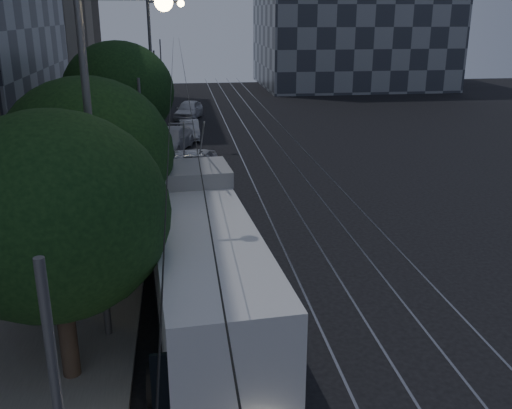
{
  "coord_description": "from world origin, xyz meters",
  "views": [
    {
      "loc": [
        -3.56,
        -16.56,
        8.78
      ],
      "look_at": [
        -0.99,
        2.35,
        2.35
      ],
      "focal_mm": 40.0,
      "sensor_mm": 36.0,
      "label": 1
    }
  ],
  "objects_px": {
    "car_white_a": "(196,164)",
    "car_white_d": "(189,110)",
    "car_white_b": "(171,140)",
    "streetlamp_near": "(107,139)",
    "pickup_silver": "(189,170)",
    "car_white_c": "(190,130)",
    "trolleybus": "(200,259)",
    "streetlamp_far": "(157,59)"
  },
  "relations": [
    {
      "from": "trolleybus",
      "to": "car_white_d",
      "type": "height_order",
      "value": "trolleybus"
    },
    {
      "from": "car_white_a",
      "to": "streetlamp_far",
      "type": "bearing_deg",
      "value": 122.26
    },
    {
      "from": "pickup_silver",
      "to": "car_white_d",
      "type": "distance_m",
      "value": 20.38
    },
    {
      "from": "pickup_silver",
      "to": "car_white_c",
      "type": "distance_m",
      "value": 12.16
    },
    {
      "from": "car_white_a",
      "to": "car_white_b",
      "type": "height_order",
      "value": "car_white_a"
    },
    {
      "from": "streetlamp_far",
      "to": "car_white_d",
      "type": "bearing_deg",
      "value": 79.64
    },
    {
      "from": "car_white_a",
      "to": "streetlamp_far",
      "type": "relative_size",
      "value": 0.45
    },
    {
      "from": "pickup_silver",
      "to": "car_white_c",
      "type": "xyz_separation_m",
      "value": [
        0.3,
        12.15,
        -0.22
      ]
    },
    {
      "from": "pickup_silver",
      "to": "streetlamp_near",
      "type": "relative_size",
      "value": 0.66
    },
    {
      "from": "car_white_b",
      "to": "streetlamp_near",
      "type": "bearing_deg",
      "value": -75.32
    },
    {
      "from": "streetlamp_far",
      "to": "pickup_silver",
      "type": "bearing_deg",
      "value": -79.55
    },
    {
      "from": "car_white_a",
      "to": "car_white_c",
      "type": "relative_size",
      "value": 1.12
    },
    {
      "from": "pickup_silver",
      "to": "car_white_c",
      "type": "relative_size",
      "value": 1.6
    },
    {
      "from": "trolleybus",
      "to": "car_white_a",
      "type": "xyz_separation_m",
      "value": [
        0.41,
        15.43,
        -1.05
      ]
    },
    {
      "from": "car_white_b",
      "to": "streetlamp_near",
      "type": "xyz_separation_m",
      "value": [
        -1.24,
        -23.23,
        5.01
      ]
    },
    {
      "from": "pickup_silver",
      "to": "streetlamp_far",
      "type": "height_order",
      "value": "streetlamp_far"
    },
    {
      "from": "trolleybus",
      "to": "streetlamp_near",
      "type": "xyz_separation_m",
      "value": [
        -2.28,
        -1.12,
        3.96
      ]
    },
    {
      "from": "car_white_b",
      "to": "streetlamp_near",
      "type": "height_order",
      "value": "streetlamp_near"
    },
    {
      "from": "pickup_silver",
      "to": "car_white_a",
      "type": "relative_size",
      "value": 1.42
    },
    {
      "from": "pickup_silver",
      "to": "streetlamp_near",
      "type": "bearing_deg",
      "value": -103.44
    },
    {
      "from": "streetlamp_far",
      "to": "car_white_c",
      "type": "bearing_deg",
      "value": 58.58
    },
    {
      "from": "car_white_c",
      "to": "streetlamp_near",
      "type": "xyz_separation_m",
      "value": [
        -2.56,
        -26.99,
        5.11
      ]
    },
    {
      "from": "car_white_d",
      "to": "streetlamp_far",
      "type": "bearing_deg",
      "value": -86.73
    },
    {
      "from": "pickup_silver",
      "to": "streetlamp_near",
      "type": "height_order",
      "value": "streetlamp_near"
    },
    {
      "from": "trolleybus",
      "to": "streetlamp_far",
      "type": "bearing_deg",
      "value": 89.81
    },
    {
      "from": "trolleybus",
      "to": "car_white_c",
      "type": "distance_m",
      "value": 25.89
    },
    {
      "from": "trolleybus",
      "to": "streetlamp_far",
      "type": "distance_m",
      "value": 23.1
    },
    {
      "from": "pickup_silver",
      "to": "trolleybus",
      "type": "bearing_deg",
      "value": -94.69
    },
    {
      "from": "pickup_silver",
      "to": "car_white_a",
      "type": "height_order",
      "value": "pickup_silver"
    },
    {
      "from": "streetlamp_near",
      "to": "car_white_c",
      "type": "bearing_deg",
      "value": 84.58
    },
    {
      "from": "car_white_a",
      "to": "pickup_silver",
      "type": "bearing_deg",
      "value": -88.17
    },
    {
      "from": "car_white_a",
      "to": "streetlamp_far",
      "type": "height_order",
      "value": "streetlamp_far"
    },
    {
      "from": "car_white_b",
      "to": "car_white_d",
      "type": "xyz_separation_m",
      "value": [
        1.45,
        11.98,
        0.05
      ]
    },
    {
      "from": "trolleybus",
      "to": "pickup_silver",
      "type": "distance_m",
      "value": 13.75
    },
    {
      "from": "car_white_a",
      "to": "car_white_d",
      "type": "bearing_deg",
      "value": 106.17
    },
    {
      "from": "trolleybus",
      "to": "streetlamp_near",
      "type": "distance_m",
      "value": 4.7
    },
    {
      "from": "car_white_b",
      "to": "trolleybus",
      "type": "bearing_deg",
      "value": -69.57
    },
    {
      "from": "car_white_b",
      "to": "car_white_c",
      "type": "bearing_deg",
      "value": 88.43
    },
    {
      "from": "trolleybus",
      "to": "car_white_a",
      "type": "bearing_deg",
      "value": 84.05
    },
    {
      "from": "streetlamp_near",
      "to": "car_white_a",
      "type": "bearing_deg",
      "value": 80.75
    },
    {
      "from": "pickup_silver",
      "to": "car_white_c",
      "type": "height_order",
      "value": "pickup_silver"
    },
    {
      "from": "car_white_d",
      "to": "streetlamp_far",
      "type": "distance_m",
      "value": 12.7
    }
  ]
}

